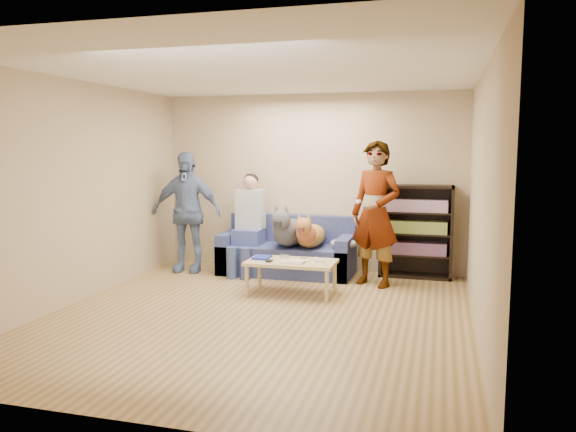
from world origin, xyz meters
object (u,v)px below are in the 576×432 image
(person_standing_right, at_px, (376,214))
(dog_tan, at_px, (310,234))
(bookshelf, at_px, (416,229))
(person_standing_left, at_px, (186,212))
(person_seated, at_px, (248,220))
(camera_silver, at_px, (285,257))
(dog_gray, at_px, (289,231))
(sofa, at_px, (288,254))
(notebook_blue, at_px, (262,257))
(coffee_table, at_px, (291,264))

(person_standing_right, height_order, dog_tan, person_standing_right)
(dog_tan, bearing_deg, bookshelf, 17.14)
(person_standing_left, height_order, person_seated, person_standing_left)
(person_standing_left, height_order, dog_tan, person_standing_left)
(camera_silver, bearing_deg, dog_gray, 101.98)
(dog_gray, relative_size, bookshelf, 0.97)
(dog_gray, xyz_separation_m, dog_tan, (0.31, -0.03, -0.04))
(dog_gray, bearing_deg, camera_silver, -78.02)
(sofa, relative_size, person_seated, 1.29)
(person_standing_left, relative_size, sofa, 0.93)
(person_standing_left, relative_size, dog_tan, 1.54)
(dog_tan, bearing_deg, person_seated, 175.10)
(person_standing_right, bearing_deg, notebook_blue, -129.06)
(bookshelf, bearing_deg, sofa, -172.60)
(person_standing_right, distance_m, dog_tan, 1.01)
(dog_gray, height_order, dog_tan, dog_gray)
(camera_silver, distance_m, sofa, 1.05)
(person_standing_right, distance_m, coffee_table, 1.32)
(person_standing_right, bearing_deg, camera_silver, -126.16)
(camera_silver, height_order, dog_tan, dog_tan)
(person_seated, distance_m, dog_gray, 0.63)
(notebook_blue, bearing_deg, dog_gray, 83.32)
(notebook_blue, xyz_separation_m, coffee_table, (0.40, -0.05, -0.06))
(person_standing_left, height_order, notebook_blue, person_standing_left)
(camera_silver, relative_size, bookshelf, 0.08)
(notebook_blue, distance_m, sofa, 1.09)
(dog_gray, relative_size, dog_tan, 1.10)
(dog_tan, bearing_deg, notebook_blue, -115.60)
(dog_gray, xyz_separation_m, bookshelf, (1.74, 0.41, 0.03))
(person_standing_left, relative_size, dog_gray, 1.39)
(notebook_blue, height_order, dog_tan, dog_tan)
(person_standing_right, xyz_separation_m, bookshelf, (0.50, 0.64, -0.27))
(camera_silver, relative_size, dog_gray, 0.09)
(dog_gray, distance_m, bookshelf, 1.79)
(dog_gray, height_order, bookshelf, bookshelf)
(person_standing_right, height_order, sofa, person_standing_right)
(bookshelf, bearing_deg, person_seated, -171.31)
(notebook_blue, relative_size, dog_gray, 0.21)
(person_seated, height_order, coffee_table, person_seated)
(person_standing_left, bearing_deg, person_standing_right, -8.83)
(dog_gray, distance_m, coffee_table, 1.03)
(person_standing_right, distance_m, sofa, 1.52)
(camera_silver, bearing_deg, person_standing_left, 156.45)
(person_standing_right, xyz_separation_m, notebook_blue, (-1.35, -0.67, -0.52))
(dog_tan, bearing_deg, sofa, 151.02)
(dog_tan, bearing_deg, coffee_table, -91.02)
(person_standing_left, relative_size, bookshelf, 1.35)
(camera_silver, distance_m, bookshelf, 2.01)
(sofa, xyz_separation_m, coffee_table, (0.36, -1.13, 0.09))
(coffee_table, bearing_deg, person_standing_left, 154.69)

